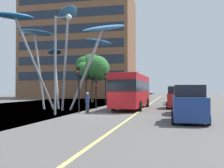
# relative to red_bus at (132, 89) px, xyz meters

# --- Properties ---
(ground) EXTENTS (120.00, 240.00, 0.10)m
(ground) POSITION_rel_red_bus_xyz_m (-2.19, -6.73, -2.02)
(ground) COLOR #54514F
(red_bus) EXTENTS (2.88, 10.77, 3.61)m
(red_bus) POSITION_rel_red_bus_xyz_m (0.00, 0.00, 0.00)
(red_bus) COLOR red
(red_bus) RESTS_ON ground
(leaf_sculpture) EXTENTS (11.71, 10.72, 8.73)m
(leaf_sculpture) POSITION_rel_red_bus_xyz_m (-6.05, -2.90, 4.95)
(leaf_sculpture) COLOR #9EA0A5
(leaf_sculpture) RESTS_ON ground
(traffic_light_kerb_near) EXTENTS (0.28, 0.42, 3.83)m
(traffic_light_kerb_near) POSITION_rel_red_bus_xyz_m (-3.69, -5.60, 0.80)
(traffic_light_kerb_near) COLOR black
(traffic_light_kerb_near) RESTS_ON ground
(traffic_light_kerb_far) EXTENTS (0.28, 0.42, 3.26)m
(traffic_light_kerb_far) POSITION_rel_red_bus_xyz_m (-3.56, -0.82, 0.40)
(traffic_light_kerb_far) COLOR black
(traffic_light_kerb_far) RESTS_ON ground
(traffic_light_island_mid) EXTENTS (0.28, 0.42, 3.93)m
(traffic_light_island_mid) POSITION_rel_red_bus_xyz_m (-3.96, 4.86, 0.86)
(traffic_light_island_mid) COLOR black
(traffic_light_island_mid) RESTS_ON ground
(car_parked_near) EXTENTS (2.06, 4.15, 2.21)m
(car_parked_near) POSITION_rel_red_bus_xyz_m (4.89, -10.18, -0.93)
(car_parked_near) COLOR navy
(car_parked_near) RESTS_ON ground
(car_parked_mid) EXTENTS (2.03, 4.39, 2.04)m
(car_parked_mid) POSITION_rel_red_bus_xyz_m (4.98, -4.56, -1.01)
(car_parked_mid) COLOR gray
(car_parked_mid) RESTS_ON ground
(car_parked_far) EXTENTS (2.02, 4.05, 2.28)m
(car_parked_far) POSITION_rel_red_bus_xyz_m (4.39, 1.66, -0.91)
(car_parked_far) COLOR maroon
(car_parked_far) RESTS_ON ground
(car_side_street) EXTENTS (2.09, 3.84, 2.04)m
(car_side_street) POSITION_rel_red_bus_xyz_m (4.67, 8.49, -1.02)
(car_side_street) COLOR gold
(car_side_street) RESTS_ON ground
(car_far_side) EXTENTS (1.97, 4.49, 2.22)m
(car_far_side) POSITION_rel_red_bus_xyz_m (4.69, 14.11, -0.93)
(car_far_side) COLOR black
(car_far_side) RESTS_ON ground
(street_lamp) EXTENTS (1.41, 0.44, 7.72)m
(street_lamp) POSITION_rel_red_bus_xyz_m (-4.58, -7.62, 2.91)
(street_lamp) COLOR gray
(street_lamp) RESTS_ON ground
(tree_pavement_near) EXTENTS (5.20, 4.94, 7.23)m
(tree_pavement_near) POSITION_rel_red_bus_xyz_m (-8.00, 13.63, 3.14)
(tree_pavement_near) COLOR brown
(tree_pavement_near) RESTS_ON ground
(tree_pavement_far) EXTENTS (4.47, 4.03, 7.89)m
(tree_pavement_far) POSITION_rel_red_bus_xyz_m (-9.44, 15.75, 3.84)
(tree_pavement_far) COLOR brown
(tree_pavement_far) RESTS_ON ground
(pedestrian) EXTENTS (0.34, 0.34, 1.73)m
(pedestrian) POSITION_rel_red_bus_xyz_m (-2.94, -5.54, -1.11)
(pedestrian) COLOR #2D3342
(pedestrian) RESTS_ON ground
(no_entry_sign) EXTENTS (0.60, 0.12, 2.71)m
(no_entry_sign) POSITION_rel_red_bus_xyz_m (-4.56, 2.89, -0.18)
(no_entry_sign) COLOR gray
(no_entry_sign) RESTS_ON ground
(backdrop_building) EXTENTS (25.62, 13.32, 23.79)m
(backdrop_building) POSITION_rel_red_bus_xyz_m (-17.58, 33.95, 9.92)
(backdrop_building) COLOR brown
(backdrop_building) RESTS_ON ground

